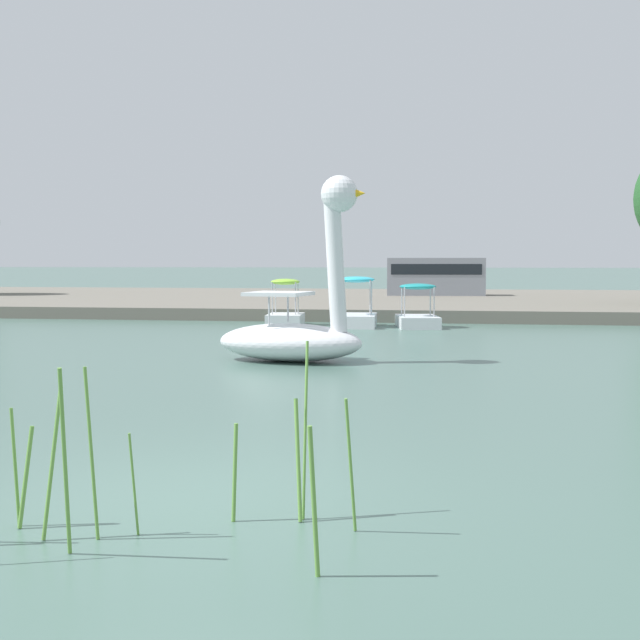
% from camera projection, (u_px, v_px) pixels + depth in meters
% --- Properties ---
extents(ground_plane, '(569.27, 569.27, 0.00)m').
position_uv_depth(ground_plane, '(176.00, 499.00, 7.88)').
color(ground_plane, '#47665B').
extents(shore_bank_far, '(114.76, 23.22, 0.44)m').
position_uv_depth(shore_bank_far, '(408.00, 301.00, 41.72)').
color(shore_bank_far, '#6B665B').
rests_on(shore_bank_far, ground_plane).
extents(swan_boat, '(3.43, 2.24, 3.93)m').
position_uv_depth(swan_boat, '(298.00, 322.00, 18.61)').
color(swan_boat, white).
rests_on(swan_boat, ground_plane).
extents(pedal_boat_teal, '(1.61, 2.36, 1.42)m').
position_uv_depth(pedal_boat_teal, '(418.00, 315.00, 28.15)').
color(pedal_boat_teal, white).
rests_on(pedal_boat_teal, ground_plane).
extents(pedal_boat_cyan, '(1.43, 2.34, 1.65)m').
position_uv_depth(pedal_boat_cyan, '(356.00, 311.00, 28.43)').
color(pedal_boat_cyan, white).
rests_on(pedal_boat_cyan, ground_plane).
extents(pedal_boat_lime, '(1.30, 1.96, 1.55)m').
position_uv_depth(pedal_boat_lime, '(285.00, 312.00, 29.17)').
color(pedal_boat_lime, white).
rests_on(pedal_boat_lime, ground_plane).
extents(parked_van, '(4.92, 2.22, 1.86)m').
position_uv_depth(parked_van, '(435.00, 275.00, 43.51)').
color(parked_van, gray).
rests_on(parked_van, shore_bank_far).
extents(reed_clump_foreground, '(3.68, 1.69, 1.58)m').
position_uv_depth(reed_clump_foreground, '(107.00, 462.00, 6.69)').
color(reed_clump_foreground, '#669942').
rests_on(reed_clump_foreground, ground_plane).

